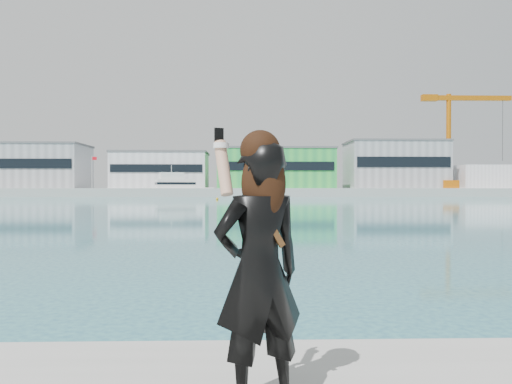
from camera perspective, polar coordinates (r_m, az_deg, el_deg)
The scene contains 13 objects.
far_quay at distance 133.82m, azimuth -1.30°, elevation 0.02°, with size 320.00×40.00×2.00m, color #9E9E99.
warehouse_grey_left at distance 142.63m, azimuth -24.00°, elevation 2.72°, with size 26.52×16.36×11.50m.
warehouse_white at distance 133.57m, azimuth -10.78°, elevation 2.48°, with size 24.48×15.35×9.50m.
warehouse_green at distance 132.18m, azimuth 2.18°, elevation 2.73°, with size 30.60×16.36×10.50m.
warehouse_grey_right at distance 138.08m, azimuth 15.57°, elevation 3.03°, with size 25.50×15.35×12.50m.
ancillary_shed at distance 144.21m, azimuth 24.19°, elevation 1.60°, with size 12.00×10.00×6.00m, color silver.
dock_crane at distance 137.49m, azimuth 21.62°, elevation 5.87°, with size 23.00×4.00×24.00m.
flagpole_left at distance 130.30m, azimuth -18.20°, elevation 2.41°, with size 1.28×0.16×8.00m.
flagpole_right at distance 126.96m, azimuth 8.76°, elevation 2.48°, with size 1.28×0.16×8.00m.
motor_yacht at distance 120.62m, azimuth -9.01°, elevation 0.49°, with size 16.79×9.22×7.55m.
buoy_near at distance 63.44m, azimuth 0.90°, elevation -1.49°, with size 0.50×0.50×0.50m, color #EEA00C.
buoy_far at distance 89.78m, azimuth -4.47°, elevation -0.89°, with size 0.50×0.50×0.50m, color #EEA00C.
woman at distance 3.43m, azimuth 0.34°, elevation -8.26°, with size 0.77×0.66×1.90m.
Camera 1 is at (-0.74, -3.82, 2.29)m, focal length 35.00 mm.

